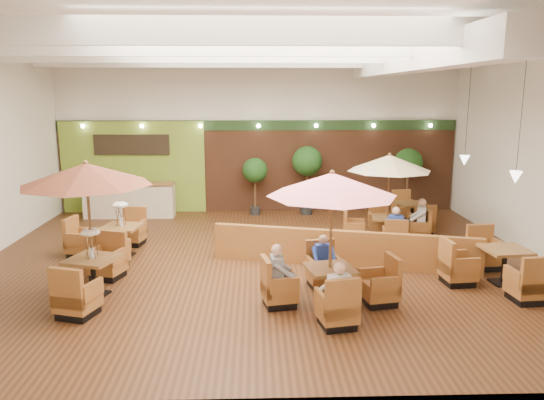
{
  "coord_description": "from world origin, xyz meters",
  "views": [
    {
      "loc": [
        -0.13,
        -12.71,
        4.22
      ],
      "look_at": [
        0.3,
        0.5,
        1.5
      ],
      "focal_mm": 35.0,
      "sensor_mm": 36.0,
      "label": 1
    }
  ],
  "objects_px": {
    "table_5": "(412,215)",
    "topiary_1": "(307,164)",
    "table_2": "(389,182)",
    "table_3": "(111,239)",
    "table_4": "(491,267)",
    "table_0": "(88,195)",
    "topiary_2": "(408,165)",
    "booth_divider": "(343,249)",
    "topiary_0": "(255,172)",
    "diner_0": "(338,287)",
    "diner_4": "(419,216)",
    "diner_1": "(324,255)",
    "diner_3": "(396,224)",
    "service_counter": "(130,200)",
    "diner_2": "(279,269)",
    "table_1": "(331,215)"
  },
  "relations": [
    {
      "from": "table_5",
      "to": "topiary_1",
      "type": "height_order",
      "value": "topiary_1"
    },
    {
      "from": "table_2",
      "to": "table_3",
      "type": "relative_size",
      "value": 0.89
    },
    {
      "from": "table_3",
      "to": "table_4",
      "type": "xyz_separation_m",
      "value": [
        8.96,
        -2.3,
        -0.08
      ]
    },
    {
      "from": "table_0",
      "to": "topiary_2",
      "type": "height_order",
      "value": "table_0"
    },
    {
      "from": "booth_divider",
      "to": "table_5",
      "type": "bearing_deg",
      "value": 67.97
    },
    {
      "from": "table_0",
      "to": "topiary_0",
      "type": "bearing_deg",
      "value": 82.87
    },
    {
      "from": "booth_divider",
      "to": "topiary_2",
      "type": "relative_size",
      "value": 2.85
    },
    {
      "from": "topiary_0",
      "to": "diner_0",
      "type": "distance_m",
      "value": 9.18
    },
    {
      "from": "table_3",
      "to": "table_4",
      "type": "distance_m",
      "value": 9.25
    },
    {
      "from": "table_2",
      "to": "topiary_0",
      "type": "bearing_deg",
      "value": 145.95
    },
    {
      "from": "diner_4",
      "to": "diner_0",
      "type": "bearing_deg",
      "value": 165.73
    },
    {
      "from": "table_0",
      "to": "table_3",
      "type": "xyz_separation_m",
      "value": [
        -0.34,
        2.72,
        -1.7
      ]
    },
    {
      "from": "table_2",
      "to": "diner_1",
      "type": "height_order",
      "value": "table_2"
    },
    {
      "from": "topiary_1",
      "to": "topiary_0",
      "type": "bearing_deg",
      "value": -180.0
    },
    {
      "from": "booth_divider",
      "to": "topiary_1",
      "type": "relative_size",
      "value": 2.74
    },
    {
      "from": "booth_divider",
      "to": "diner_1",
      "type": "height_order",
      "value": "diner_1"
    },
    {
      "from": "diner_3",
      "to": "table_0",
      "type": "bearing_deg",
      "value": -142.5
    },
    {
      "from": "diner_4",
      "to": "table_3",
      "type": "bearing_deg",
      "value": 113.42
    },
    {
      "from": "service_counter",
      "to": "diner_4",
      "type": "relative_size",
      "value": 3.76
    },
    {
      "from": "topiary_2",
      "to": "service_counter",
      "type": "bearing_deg",
      "value": -178.8
    },
    {
      "from": "service_counter",
      "to": "diner_1",
      "type": "distance_m",
      "value": 8.92
    },
    {
      "from": "topiary_2",
      "to": "table_0",
      "type": "bearing_deg",
      "value": -139.69
    },
    {
      "from": "service_counter",
      "to": "topiary_1",
      "type": "xyz_separation_m",
      "value": [
        6.06,
        0.2,
        1.19
      ]
    },
    {
      "from": "topiary_1",
      "to": "diner_0",
      "type": "height_order",
      "value": "topiary_1"
    },
    {
      "from": "topiary_1",
      "to": "diner_2",
      "type": "xyz_separation_m",
      "value": [
        -1.32,
        -8.03,
        -1.01
      ]
    },
    {
      "from": "table_2",
      "to": "table_5",
      "type": "relative_size",
      "value": 0.97
    },
    {
      "from": "diner_2",
      "to": "topiary_2",
      "type": "bearing_deg",
      "value": 143.14
    },
    {
      "from": "table_5",
      "to": "topiary_1",
      "type": "xyz_separation_m",
      "value": [
        -3.16,
        1.88,
        1.4
      ]
    },
    {
      "from": "topiary_2",
      "to": "diner_0",
      "type": "bearing_deg",
      "value": -112.92
    },
    {
      "from": "diner_2",
      "to": "diner_0",
      "type": "bearing_deg",
      "value": 39.14
    },
    {
      "from": "table_1",
      "to": "topiary_0",
      "type": "relative_size",
      "value": 1.4
    },
    {
      "from": "service_counter",
      "to": "topiary_2",
      "type": "xyz_separation_m",
      "value": [
        9.57,
        0.2,
        1.12
      ]
    },
    {
      "from": "topiary_2",
      "to": "diner_0",
      "type": "xyz_separation_m",
      "value": [
        -3.82,
        -9.03,
        -0.95
      ]
    },
    {
      "from": "table_4",
      "to": "topiary_2",
      "type": "height_order",
      "value": "topiary_2"
    },
    {
      "from": "table_2",
      "to": "topiary_1",
      "type": "height_order",
      "value": "table_2"
    },
    {
      "from": "booth_divider",
      "to": "diner_4",
      "type": "xyz_separation_m",
      "value": [
        2.53,
        2.12,
        0.31
      ]
    },
    {
      "from": "diner_4",
      "to": "table_2",
      "type": "bearing_deg",
      "value": 105.76
    },
    {
      "from": "table_5",
      "to": "table_1",
      "type": "bearing_deg",
      "value": -124.76
    },
    {
      "from": "booth_divider",
      "to": "table_5",
      "type": "distance_m",
      "value": 4.71
    },
    {
      "from": "service_counter",
      "to": "table_0",
      "type": "distance_m",
      "value": 7.4
    },
    {
      "from": "topiary_1",
      "to": "diner_1",
      "type": "height_order",
      "value": "topiary_1"
    },
    {
      "from": "table_2",
      "to": "topiary_1",
      "type": "distance_m",
      "value": 4.02
    },
    {
      "from": "topiary_0",
      "to": "diner_1",
      "type": "bearing_deg",
      "value": -78.1
    },
    {
      "from": "table_2",
      "to": "table_5",
      "type": "xyz_separation_m",
      "value": [
        1.22,
        1.65,
        -1.37
      ]
    },
    {
      "from": "booth_divider",
      "to": "topiary_2",
      "type": "xyz_separation_m",
      "value": [
        3.16,
        5.65,
        1.25
      ]
    },
    {
      "from": "table_5",
      "to": "diner_4",
      "type": "relative_size",
      "value": 3.31
    },
    {
      "from": "topiary_1",
      "to": "diner_0",
      "type": "xyz_separation_m",
      "value": [
        -0.31,
        -9.03,
        -1.02
      ]
    },
    {
      "from": "diner_1",
      "to": "table_0",
      "type": "bearing_deg",
      "value": -2.83
    },
    {
      "from": "topiary_1",
      "to": "diner_2",
      "type": "relative_size",
      "value": 2.9
    },
    {
      "from": "table_5",
      "to": "diner_4",
      "type": "distance_m",
      "value": 1.71
    }
  ]
}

